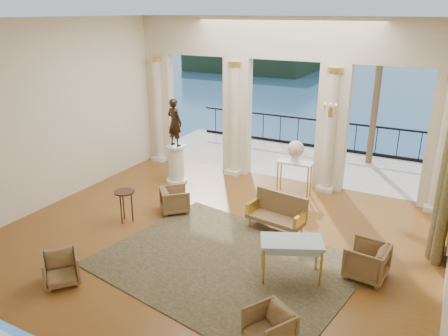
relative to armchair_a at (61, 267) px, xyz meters
The scene contains 21 objects.
floor 3.25m from the armchair_a, 59.92° to the left, with size 9.00×9.00×0.00m, color #52250E.
room_walls 3.47m from the armchair_a, 46.05° to the left, with size 9.00×9.00×9.00m.
arcade 7.19m from the armchair_a, 76.24° to the left, with size 9.00×0.56×4.50m.
terrace 8.76m from the armchair_a, 79.32° to the left, with size 10.00×3.60×0.10m, color beige.
balustrade 10.33m from the armchair_a, 80.96° to the left, with size 9.00×0.06×1.03m.
palm_tree 10.76m from the armchair_a, 68.93° to the left, with size 2.00×2.00×4.50m.
headland 78.21m from the armchair_a, 111.30° to the left, with size 22.00×18.00×6.00m, color black.
sea 63.14m from the armchair_a, 88.52° to the left, with size 160.00×160.00×0.00m, color #295894.
wall_sconce 7.25m from the armchair_a, 64.40° to the left, with size 0.30×0.11×0.33m.
rug 3.05m from the armchair_a, 39.53° to the left, with size 4.65×3.62×0.02m, color #2D311A.
armchair_a is the anchor object (origin of this frame).
armchair_b 3.90m from the armchair_a, ahead, with size 0.60×0.57×0.62m, color #4C381D.
armchair_c 5.54m from the armchair_a, 29.86° to the left, with size 0.70×0.66×0.72m, color #4C381D.
armchair_d 3.43m from the armchair_a, 87.65° to the left, with size 0.65×0.61×0.67m, color #4C381D.
settee 4.60m from the armchair_a, 54.23° to the left, with size 1.34×0.72×0.84m.
game_table 4.17m from the armchair_a, 30.31° to the left, with size 1.26×1.02×0.76m.
pedestal 5.18m from the armchair_a, 100.29° to the left, with size 0.59×0.59×1.09m.
statue 5.37m from the armchair_a, 100.29° to the left, with size 0.48×0.31×1.32m, color black.
console_table 6.31m from the armchair_a, 68.39° to the left, with size 0.96×0.41×0.89m.
urn 6.36m from the armchair_a, 68.39° to the left, with size 0.43×0.43×0.57m.
side_table 2.53m from the armchair_a, 102.84° to the left, with size 0.47×0.47×0.76m.
Camera 1 is at (4.11, -7.37, 4.65)m, focal length 35.00 mm.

